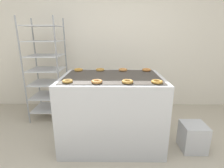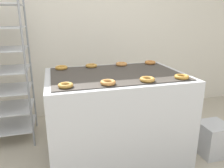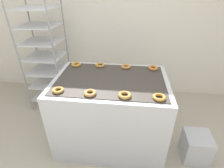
{
  "view_description": "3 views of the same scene",
  "coord_description": "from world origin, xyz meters",
  "px_view_note": "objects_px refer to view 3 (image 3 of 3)",
  "views": [
    {
      "loc": [
        0.02,
        -1.56,
        1.53
      ],
      "look_at": [
        0.0,
        0.87,
        0.83
      ],
      "focal_mm": 28.0,
      "sensor_mm": 36.0,
      "label": 1
    },
    {
      "loc": [
        -0.6,
        -1.3,
        1.51
      ],
      "look_at": [
        0.0,
        0.87,
        0.83
      ],
      "focal_mm": 35.0,
      "sensor_mm": 36.0,
      "label": 2
    },
    {
      "loc": [
        0.22,
        -1.07,
        1.98
      ],
      "look_at": [
        0.0,
        0.87,
        0.83
      ],
      "focal_mm": 28.0,
      "sensor_mm": 36.0,
      "label": 3
    }
  ],
  "objects_px": {
    "baking_rack_cart": "(45,56)",
    "donut_far_left": "(76,64)",
    "donut_near_right": "(159,97)",
    "donut_near_midleft": "(90,93)",
    "fryer_machine": "(111,112)",
    "donut_far_midleft": "(100,65)",
    "donut_near_midright": "(125,95)",
    "glaze_bin": "(196,147)",
    "donut_near_left": "(58,90)",
    "donut_far_midright": "(126,66)",
    "donut_far_right": "(153,68)"
  },
  "relations": [
    {
      "from": "donut_near_right",
      "to": "donut_near_midright",
      "type": "bearing_deg",
      "value": -179.83
    },
    {
      "from": "fryer_machine",
      "to": "donut_near_right",
      "type": "bearing_deg",
      "value": -33.18
    },
    {
      "from": "fryer_machine",
      "to": "glaze_bin",
      "type": "relative_size",
      "value": 3.65
    },
    {
      "from": "fryer_machine",
      "to": "donut_near_right",
      "type": "distance_m",
      "value": 0.81
    },
    {
      "from": "fryer_machine",
      "to": "baking_rack_cart",
      "type": "relative_size",
      "value": 0.76
    },
    {
      "from": "donut_far_left",
      "to": "donut_far_right",
      "type": "distance_m",
      "value": 1.04
    },
    {
      "from": "donut_near_midright",
      "to": "donut_far_left",
      "type": "bearing_deg",
      "value": 135.84
    },
    {
      "from": "donut_far_midleft",
      "to": "donut_far_right",
      "type": "distance_m",
      "value": 0.71
    },
    {
      "from": "glaze_bin",
      "to": "donut_near_midright",
      "type": "bearing_deg",
      "value": -170.97
    },
    {
      "from": "donut_near_midleft",
      "to": "donut_far_midright",
      "type": "bearing_deg",
      "value": 63.86
    },
    {
      "from": "donut_near_right",
      "to": "donut_far_midleft",
      "type": "distance_m",
      "value": 0.99
    },
    {
      "from": "fryer_machine",
      "to": "donut_near_midleft",
      "type": "height_order",
      "value": "donut_near_midleft"
    },
    {
      "from": "donut_near_midright",
      "to": "glaze_bin",
      "type": "bearing_deg",
      "value": 9.03
    },
    {
      "from": "donut_near_right",
      "to": "donut_far_midleft",
      "type": "height_order",
      "value": "same"
    },
    {
      "from": "donut_near_left",
      "to": "donut_far_left",
      "type": "distance_m",
      "value": 0.66
    },
    {
      "from": "donut_far_midright",
      "to": "donut_far_right",
      "type": "bearing_deg",
      "value": -1.22
    },
    {
      "from": "fryer_machine",
      "to": "donut_near_left",
      "type": "relative_size",
      "value": 11.18
    },
    {
      "from": "glaze_bin",
      "to": "donut_near_midright",
      "type": "xyz_separation_m",
      "value": [
        -0.92,
        -0.15,
        0.81
      ]
    },
    {
      "from": "fryer_machine",
      "to": "donut_far_left",
      "type": "height_order",
      "value": "donut_far_left"
    },
    {
      "from": "glaze_bin",
      "to": "donut_near_left",
      "type": "xyz_separation_m",
      "value": [
        -1.61,
        -0.13,
        0.81
      ]
    },
    {
      "from": "donut_near_left",
      "to": "donut_far_midright",
      "type": "xyz_separation_m",
      "value": [
        0.68,
        0.67,
        0.0
      ]
    },
    {
      "from": "donut_far_right",
      "to": "donut_far_midleft",
      "type": "bearing_deg",
      "value": 178.58
    },
    {
      "from": "fryer_machine",
      "to": "donut_near_right",
      "type": "xyz_separation_m",
      "value": [
        0.52,
        -0.34,
        0.51
      ]
    },
    {
      "from": "glaze_bin",
      "to": "donut_near_right",
      "type": "height_order",
      "value": "donut_near_right"
    },
    {
      "from": "glaze_bin",
      "to": "donut_far_midleft",
      "type": "bearing_deg",
      "value": 156.96
    },
    {
      "from": "donut_far_midright",
      "to": "donut_far_right",
      "type": "distance_m",
      "value": 0.36
    },
    {
      "from": "donut_near_midleft",
      "to": "donut_far_right",
      "type": "height_order",
      "value": "donut_far_right"
    },
    {
      "from": "baking_rack_cart",
      "to": "donut_far_midright",
      "type": "xyz_separation_m",
      "value": [
        1.34,
        -0.44,
        0.09
      ]
    },
    {
      "from": "donut_far_right",
      "to": "donut_near_midright",
      "type": "bearing_deg",
      "value": -116.79
    },
    {
      "from": "glaze_bin",
      "to": "donut_near_midleft",
      "type": "bearing_deg",
      "value": -173.42
    },
    {
      "from": "donut_far_midleft",
      "to": "donut_far_midright",
      "type": "height_order",
      "value": "donut_far_midright"
    },
    {
      "from": "baking_rack_cart",
      "to": "donut_near_right",
      "type": "distance_m",
      "value": 2.04
    },
    {
      "from": "donut_near_right",
      "to": "donut_far_left",
      "type": "bearing_deg",
      "value": 146.89
    },
    {
      "from": "glaze_bin",
      "to": "donut_far_midright",
      "type": "height_order",
      "value": "donut_far_midright"
    },
    {
      "from": "baking_rack_cart",
      "to": "donut_far_midleft",
      "type": "relative_size",
      "value": 13.82
    },
    {
      "from": "donut_near_left",
      "to": "donut_near_midleft",
      "type": "bearing_deg",
      "value": -2.57
    },
    {
      "from": "baking_rack_cart",
      "to": "donut_far_midright",
      "type": "height_order",
      "value": "baking_rack_cart"
    },
    {
      "from": "donut_near_right",
      "to": "donut_near_midleft",
      "type": "bearing_deg",
      "value": -179.86
    },
    {
      "from": "donut_far_midleft",
      "to": "donut_far_right",
      "type": "relative_size",
      "value": 1.0
    },
    {
      "from": "donut_near_left",
      "to": "donut_far_midright",
      "type": "bearing_deg",
      "value": 44.52
    },
    {
      "from": "donut_far_right",
      "to": "donut_near_right",
      "type": "bearing_deg",
      "value": -90.13
    },
    {
      "from": "glaze_bin",
      "to": "donut_far_midleft",
      "type": "distance_m",
      "value": 1.62
    },
    {
      "from": "donut_near_right",
      "to": "donut_far_midright",
      "type": "relative_size",
      "value": 1.0
    },
    {
      "from": "donut_near_midleft",
      "to": "donut_far_midleft",
      "type": "bearing_deg",
      "value": 91.23
    },
    {
      "from": "baking_rack_cart",
      "to": "donut_far_left",
      "type": "height_order",
      "value": "baking_rack_cart"
    },
    {
      "from": "donut_near_midright",
      "to": "donut_far_right",
      "type": "height_order",
      "value": "donut_far_right"
    },
    {
      "from": "fryer_machine",
      "to": "glaze_bin",
      "type": "distance_m",
      "value": 1.16
    },
    {
      "from": "donut_far_left",
      "to": "donut_far_midleft",
      "type": "bearing_deg",
      "value": 2.81
    },
    {
      "from": "donut_near_left",
      "to": "donut_far_left",
      "type": "height_order",
      "value": "donut_far_left"
    },
    {
      "from": "baking_rack_cart",
      "to": "glaze_bin",
      "type": "distance_m",
      "value": 2.58
    }
  ]
}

